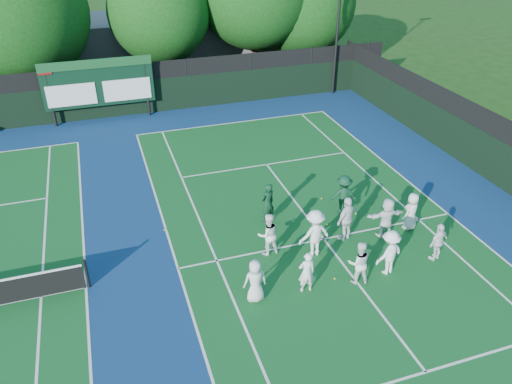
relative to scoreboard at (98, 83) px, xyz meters
name	(u,v)px	position (x,y,z in m)	size (l,w,h in m)	color
ground	(336,255)	(7.01, -15.59, -2.19)	(120.00, 120.00, 0.00)	#173B10
court_apron	(163,272)	(1.01, -14.59, -2.19)	(34.00, 32.00, 0.01)	navy
near_court	(324,239)	(7.01, -14.59, -2.18)	(11.05, 23.85, 0.01)	#10511F
back_fence	(118,94)	(1.01, 0.41, -0.83)	(34.00, 0.08, 3.00)	black
scoreboard	(98,83)	(0.00, 0.00, 0.00)	(6.00, 0.21, 3.55)	black
clubhouse	(164,44)	(5.01, 8.41, -0.19)	(18.00, 6.00, 4.00)	slate
tree_b	(21,17)	(-3.54, 3.99, 3.01)	(7.88, 7.88, 9.35)	black
tree_c	(161,14)	(4.39, 3.99, 2.69)	(6.23, 6.23, 8.17)	black
tree_e	(305,5)	(13.95, 3.99, 2.68)	(6.91, 6.91, 8.50)	black
tennis_ball_0	(335,278)	(6.39, -16.77, -2.16)	(0.07, 0.07, 0.07)	#BBCA17
tennis_ball_1	(322,199)	(8.15, -11.93, -2.16)	(0.07, 0.07, 0.07)	#BBCA17
tennis_ball_3	(164,230)	(1.47, -12.14, -2.16)	(0.07, 0.07, 0.07)	#BBCA17
tennis_ball_4	(327,225)	(7.53, -13.79, -2.16)	(0.07, 0.07, 0.07)	#BBCA17
tennis_ball_5	(387,252)	(8.82, -16.05, -2.16)	(0.07, 0.07, 0.07)	#BBCA17
player_front_0	(255,281)	(3.57, -16.85, -1.44)	(0.73, 0.48, 1.50)	silver
player_front_1	(307,272)	(5.25, -16.97, -1.45)	(0.54, 0.36, 1.49)	white
player_front_2	(359,263)	(7.03, -17.09, -1.42)	(0.75, 0.59, 1.55)	white
player_front_3	(389,252)	(8.22, -16.98, -1.37)	(1.07, 0.61, 1.65)	white
player_front_4	(438,242)	(10.22, -16.88, -1.46)	(0.86, 0.36, 1.46)	white
player_back_0	(268,234)	(4.75, -14.71, -1.38)	(0.78, 0.61, 1.61)	white
player_back_1	(315,233)	(6.26, -15.29, -1.29)	(1.17, 0.67, 1.81)	white
player_back_2	(347,219)	(7.77, -14.80, -1.30)	(1.04, 0.43, 1.78)	white
player_back_3	(386,218)	(9.28, -15.05, -1.40)	(1.46, 0.47, 1.57)	white
player_back_4	(411,211)	(10.43, -14.94, -1.43)	(0.74, 0.48, 1.52)	silver
coach_left	(268,204)	(5.40, -12.84, -1.33)	(0.62, 0.41, 1.71)	#0D321C
coach_right	(343,195)	(8.46, -13.17, -1.35)	(1.09, 0.63, 1.69)	#0F3821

